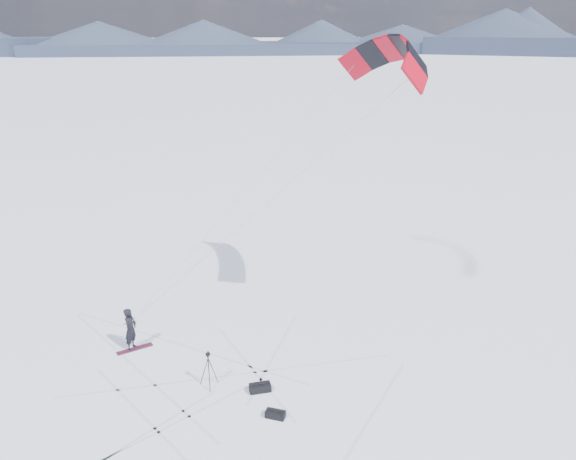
{
  "coord_description": "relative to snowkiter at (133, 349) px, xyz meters",
  "views": [
    {
      "loc": [
        1.53,
        -18.32,
        13.32
      ],
      "look_at": [
        3.9,
        4.94,
        4.9
      ],
      "focal_mm": 35.0,
      "sensor_mm": 36.0,
      "label": 1
    }
  ],
  "objects": [
    {
      "name": "gear_bag_b",
      "position": [
        5.9,
        -5.28,
        0.14
      ],
      "size": [
        0.79,
        0.59,
        0.32
      ],
      "rotation": [
        0.0,
        0.0,
        -0.4
      ],
      "color": "black",
      "rests_on": "ground"
    },
    {
      "name": "gear_bag_a",
      "position": [
        5.44,
        -3.66,
        0.16
      ],
      "size": [
        0.87,
        0.5,
        0.37
      ],
      "rotation": [
        0.0,
        0.0,
        0.14
      ],
      "color": "black",
      "rests_on": "ground"
    },
    {
      "name": "snowkiter",
      "position": [
        0.0,
        0.0,
        0.0
      ],
      "size": [
        0.67,
        0.82,
        1.96
      ],
      "primitive_type": "imported",
      "rotation": [
        0.0,
        0.0,
        1.25
      ],
      "color": "black",
      "rests_on": "ground"
    },
    {
      "name": "horizon_hills",
      "position": [
        3.12,
        -3.78,
        4.64
      ],
      "size": [
        704.47,
        706.88,
        10.5
      ],
      "color": "black",
      "rests_on": "ground"
    },
    {
      "name": "power_kite",
      "position": [
        11.55,
        2.22,
        12.11
      ],
      "size": [
        12.91,
        6.55,
        11.86
      ],
      "color": "#AC0717",
      "rests_on": "ground"
    },
    {
      "name": "snowboard",
      "position": [
        0.11,
        -0.08,
        0.02
      ],
      "size": [
        1.55,
        0.95,
        0.04
      ],
      "primitive_type": "cube",
      "rotation": [
        0.0,
        0.0,
        0.45
      ],
      "color": "maroon",
      "rests_on": "ground"
    },
    {
      "name": "ground",
      "position": [
        3.12,
        -3.78,
        0.0
      ],
      "size": [
        1800.0,
        1800.0,
        0.0
      ],
      "primitive_type": "plane",
      "color": "white"
    },
    {
      "name": "snow_tracks",
      "position": [
        2.55,
        -4.5,
        0.0
      ],
      "size": [
        17.62,
        14.39,
        0.01
      ],
      "color": "silver",
      "rests_on": "ground"
    },
    {
      "name": "tripod",
      "position": [
        3.47,
        -3.12,
        0.98
      ],
      "size": [
        0.73,
        0.67,
        1.52
      ],
      "rotation": [
        0.0,
        0.0,
        0.61
      ],
      "color": "black",
      "rests_on": "ground"
    }
  ]
}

